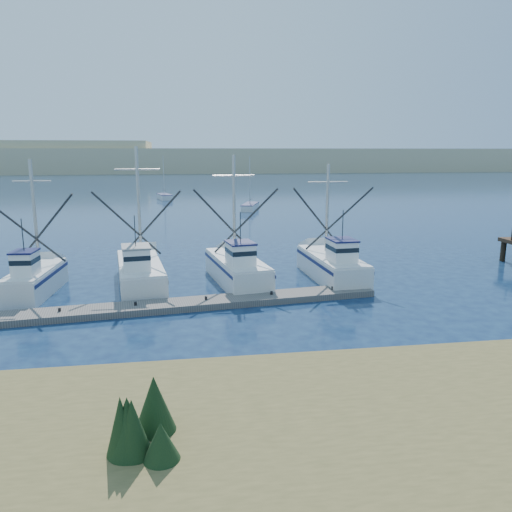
{
  "coord_description": "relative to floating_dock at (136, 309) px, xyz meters",
  "views": [
    {
      "loc": [
        -7.52,
        -21.56,
        8.85
      ],
      "look_at": [
        -3.0,
        8.0,
        2.56
      ],
      "focal_mm": 35.0,
      "sensor_mm": 36.0,
      "label": 1
    }
  ],
  "objects": [
    {
      "name": "dune_ridge",
      "position": [
        10.16,
        204.05,
        4.81
      ],
      "size": [
        360.0,
        60.0,
        10.0
      ],
      "primitive_type": "cube",
      "color": "tan",
      "rests_on": "ground"
    },
    {
      "name": "sailboat_near",
      "position": [
        13.32,
        48.35,
        0.3
      ],
      "size": [
        3.6,
        6.44,
        8.1
      ],
      "rotation": [
        0.0,
        0.0,
        -0.31
      ],
      "color": "silver",
      "rests_on": "ground"
    },
    {
      "name": "shore_bank",
      "position": [
        2.16,
        -15.95,
        0.61
      ],
      "size": [
        40.0,
        10.0,
        1.6
      ],
      "primitive_type": "cube",
      "color": "#4C422D",
      "rests_on": "ground"
    },
    {
      "name": "ground",
      "position": [
        10.16,
        -5.95,
        -0.19
      ],
      "size": [
        500.0,
        500.0,
        0.0
      ],
      "primitive_type": "plane",
      "color": "#0D1C3B",
      "rests_on": "ground"
    },
    {
      "name": "floating_dock",
      "position": [
        0.0,
        0.0,
        0.0
      ],
      "size": [
        28.81,
        5.41,
        0.38
      ],
      "primitive_type": "cube",
      "rotation": [
        0.0,
        0.0,
        0.12
      ],
      "color": "#68635D",
      "rests_on": "ground"
    },
    {
      "name": "sailboat_far",
      "position": [
        -0.2,
        67.84,
        0.3
      ],
      "size": [
        3.1,
        5.68,
        8.1
      ],
      "rotation": [
        0.0,
        0.0,
        0.24
      ],
      "color": "silver",
      "rests_on": "ground"
    },
    {
      "name": "trawler_fleet",
      "position": [
        0.77,
        5.17,
        0.83
      ],
      "size": [
        28.28,
        9.29,
        9.59
      ],
      "color": "silver",
      "rests_on": "ground"
    }
  ]
}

